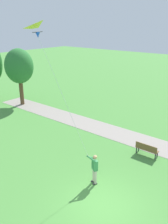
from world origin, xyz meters
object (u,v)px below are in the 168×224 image
(person_kite_flyer, at_px, (94,167))
(flying_kite, at_px, (43,31))
(park_bench_far_walkway, at_px, (147,149))
(tree_lakeside_far, at_px, (19,66))

(person_kite_flyer, relative_size, flying_kite, 0.28)
(person_kite_flyer, xyz_separation_m, flying_kite, (-2.10, 1.13, 6.96))
(person_kite_flyer, xyz_separation_m, park_bench_far_walkway, (4.53, -0.94, -0.54))
(flying_kite, relative_size, park_bench_far_walkway, 4.37)
(flying_kite, xyz_separation_m, tree_lakeside_far, (8.08, 13.14, -3.91))
(flying_kite, relative_size, tree_lakeside_far, 1.11)
(tree_lakeside_far, bearing_deg, flying_kite, -121.60)
(tree_lakeside_far, bearing_deg, person_kite_flyer, -112.74)
(park_bench_far_walkway, relative_size, tree_lakeside_far, 0.25)
(flying_kite, bearing_deg, tree_lakeside_far, 58.40)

